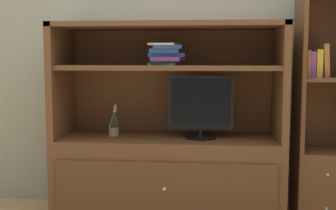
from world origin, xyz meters
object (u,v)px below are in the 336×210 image
bookshelf_tall (322,144)px  potted_plant (114,129)px  tv_monitor (201,107)px  media_console (169,156)px  magazine_stack (166,54)px  upright_book_row (317,63)px

bookshelf_tall → potted_plant: bearing=-179.8°
tv_monitor → potted_plant: size_ratio=1.95×
media_console → potted_plant: (-0.42, -0.00, 0.21)m
potted_plant → tv_monitor: bearing=-3.2°
bookshelf_tall → magazine_stack: bearing=-179.5°
media_console → potted_plant: bearing=-179.9°
bookshelf_tall → media_console: bearing=-179.8°
magazine_stack → upright_book_row: (1.10, -0.00, -0.06)m
potted_plant → bookshelf_tall: size_ratio=0.14×
media_console → bookshelf_tall: size_ratio=0.99×
media_console → bookshelf_tall: bearing=0.2°
tv_monitor → media_console: bearing=171.1°
bookshelf_tall → upright_book_row: size_ratio=7.13×
media_console → tv_monitor: (0.24, -0.04, 0.39)m
media_console → upright_book_row: bearing=-0.3°
tv_monitor → potted_plant: tv_monitor is taller
media_console → potted_plant: media_console is taller
magazine_stack → bookshelf_tall: size_ratio=0.21×
potted_plant → bookshelf_tall: bearing=0.2°
magazine_stack → upright_book_row: magazine_stack is taller
media_console → bookshelf_tall: 1.14m
media_console → magazine_stack: size_ratio=4.73×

